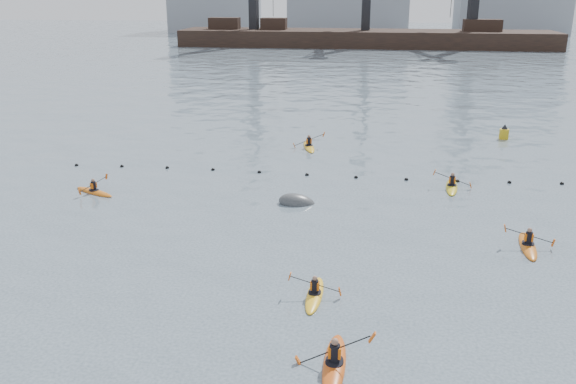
# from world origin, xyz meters

# --- Properties ---
(float_line) EXTENTS (33.24, 0.73, 0.24)m
(float_line) POSITION_xyz_m (-0.50, 22.53, 0.03)
(float_line) COLOR black
(float_line) RESTS_ON ground
(barge_pier) EXTENTS (72.00, 19.30, 29.50)m
(barge_pier) POSITION_xyz_m (-0.22, 110.00, 1.89)
(barge_pier) COLOR black
(barge_pier) RESTS_ON ground
(kayaker_0) EXTENTS (2.42, 3.45, 1.42)m
(kayaker_0) POSITION_xyz_m (0.94, 2.75, 0.11)
(kayaker_0) COLOR #C14C12
(kayaker_0) RESTS_ON ground
(kayaker_1) EXTENTS (2.01, 2.96, 1.01)m
(kayaker_1) POSITION_xyz_m (-0.08, 7.10, 0.09)
(kayaker_1) COLOR yellow
(kayaker_1) RESTS_ON ground
(kayaker_2) EXTENTS (2.88, 1.86, 0.99)m
(kayaker_2) POSITION_xyz_m (-13.50, 17.48, 0.09)
(kayaker_2) COLOR #C35F12
(kayaker_2) RESTS_ON ground
(kayaker_3) EXTENTS (2.21, 3.28, 1.16)m
(kayaker_3) POSITION_xyz_m (6.52, 21.10, 0.10)
(kayaker_3) COLOR gold
(kayaker_3) RESTS_ON ground
(kayaker_4) EXTENTS (2.20, 3.28, 1.11)m
(kayaker_4) POSITION_xyz_m (8.87, 12.91, 0.10)
(kayaker_4) COLOR #C66112
(kayaker_4) RESTS_ON ground
(kayaker_5) EXTENTS (2.28, 3.40, 1.25)m
(kayaker_5) POSITION_xyz_m (-2.59, 29.23, 0.10)
(kayaker_5) COLOR gold
(kayaker_5) RESTS_ON ground
(mooring_buoy) EXTENTS (2.31, 1.47, 1.40)m
(mooring_buoy) POSITION_xyz_m (-1.98, 17.28, 0.00)
(mooring_buoy) COLOR #3D3F42
(mooring_buoy) RESTS_ON ground
(nav_buoy) EXTENTS (0.71, 0.71, 1.29)m
(nav_buoy) POSITION_xyz_m (11.84, 33.95, 0.39)
(nav_buoy) COLOR #BF8813
(nav_buoy) RESTS_ON ground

